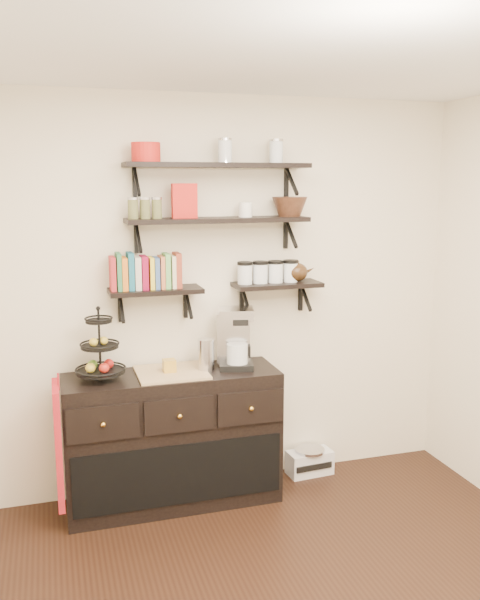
{
  "coord_description": "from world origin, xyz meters",
  "views": [
    {
      "loc": [
        -1.07,
        -2.42,
        2.14
      ],
      "look_at": [
        0.01,
        1.15,
        1.43
      ],
      "focal_mm": 38.0,
      "sensor_mm": 36.0,
      "label": 1
    }
  ],
  "objects_px": {
    "sideboard": "(173,438)",
    "coffee_maker": "(235,339)",
    "fruit_stand": "(100,356)",
    "radio": "(310,461)"
  },
  "relations": [
    {
      "from": "sideboard",
      "to": "radio",
      "type": "distance_m",
      "value": 1.11
    },
    {
      "from": "sideboard",
      "to": "radio",
      "type": "bearing_deg",
      "value": 6.37
    },
    {
      "from": "fruit_stand",
      "to": "radio",
      "type": "height_order",
      "value": "fruit_stand"
    },
    {
      "from": "sideboard",
      "to": "coffee_maker",
      "type": "height_order",
      "value": "coffee_maker"
    },
    {
      "from": "sideboard",
      "to": "coffee_maker",
      "type": "bearing_deg",
      "value": 3.61
    },
    {
      "from": "coffee_maker",
      "to": "fruit_stand",
      "type": "bearing_deg",
      "value": -163.72
    },
    {
      "from": "coffee_maker",
      "to": "radio",
      "type": "height_order",
      "value": "coffee_maker"
    },
    {
      "from": "coffee_maker",
      "to": "sideboard",
      "type": "bearing_deg",
      "value": -161.72
    },
    {
      "from": "sideboard",
      "to": "fruit_stand",
      "type": "bearing_deg",
      "value": 179.62
    },
    {
      "from": "coffee_maker",
      "to": "radio",
      "type": "distance_m",
      "value": 1.17
    }
  ]
}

